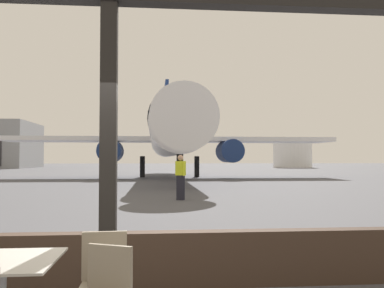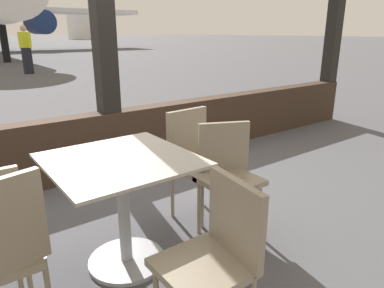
{
  "view_description": "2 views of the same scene",
  "coord_description": "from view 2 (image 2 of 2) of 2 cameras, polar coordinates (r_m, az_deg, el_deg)",
  "views": [
    {
      "loc": [
        0.56,
        -5.13,
        1.57
      ],
      "look_at": [
        2.47,
        15.72,
        2.35
      ],
      "focal_mm": 38.64,
      "sensor_mm": 36.0,
      "label": 1
    },
    {
      "loc": [
        -1.54,
        -3.58,
        1.52
      ],
      "look_at": [
        -0.04,
        -1.57,
        0.72
      ],
      "focal_mm": 32.88,
      "sensor_mm": 36.0,
      "label": 2
    }
  ],
  "objects": [
    {
      "name": "window_frame",
      "position": [
        3.9,
        -13.92,
        14.04
      ],
      "size": [
        8.5,
        0.24,
        3.75
      ],
      "color": "#38281E",
      "rests_on": "ground"
    },
    {
      "name": "dining_table",
      "position": [
        2.36,
        -11.13,
        -8.91
      ],
      "size": [
        0.87,
        0.87,
        0.76
      ],
      "color": "#ADA89E",
      "rests_on": "ground"
    },
    {
      "name": "cafe_chair_aisle_left",
      "position": [
        2.91,
        0.4,
        -1.8
      ],
      "size": [
        0.41,
        0.41,
        0.92
      ],
      "color": "gray",
      "rests_on": "ground"
    },
    {
      "name": "cafe_chair_aisle_right",
      "position": [
        1.75,
        4.04,
        -16.81
      ],
      "size": [
        0.43,
        0.43,
        0.87
      ],
      "color": "gray",
      "rests_on": "ground"
    },
    {
      "name": "cafe_chair_side_extra",
      "position": [
        2.68,
        5.71,
        -4.05
      ],
      "size": [
        0.51,
        0.51,
        0.87
      ],
      "color": "gray",
      "rests_on": "ground"
    },
    {
      "name": "ground_crew_worker",
      "position": [
        14.77,
        -25.34,
        13.75
      ],
      "size": [
        0.4,
        0.52,
        1.74
      ],
      "color": "black",
      "rests_on": "ground"
    },
    {
      "name": "fuel_storage_tank",
      "position": [
        79.66,
        -16.88,
        17.7
      ],
      "size": [
        7.19,
        7.19,
        4.78
      ],
      "primitive_type": "cylinder",
      "color": "white",
      "rests_on": "ground"
    }
  ]
}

